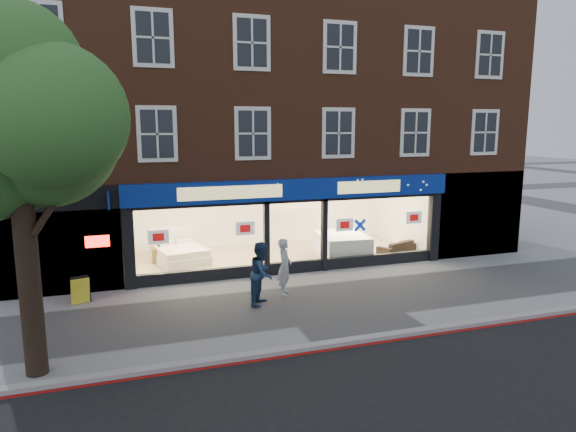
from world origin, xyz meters
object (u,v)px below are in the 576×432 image
sofa (397,247)px  pedestrian_grey (285,267)px  display_bed (180,253)px  a_board (81,290)px  pedestrian_blue (262,273)px  mattress_stack (342,245)px

sofa → pedestrian_grey: pedestrian_grey is taller
display_bed → pedestrian_grey: bearing=-71.5°
a_board → pedestrian_blue: 5.24m
pedestrian_blue → pedestrian_grey: bearing=-21.6°
display_bed → sofa: display_bed is taller
pedestrian_grey → pedestrian_blue: pedestrian_blue is taller
sofa → pedestrian_grey: size_ratio=1.00×
display_bed → a_board: 4.62m
display_bed → pedestrian_blue: bearing=-83.2°
mattress_stack → sofa: (2.22, -0.28, -0.18)m
pedestrian_blue → mattress_stack: bearing=-14.1°
display_bed → sofa: bearing=-21.6°
display_bed → a_board: bearing=-146.2°
mattress_stack → pedestrian_grey: size_ratio=1.34×
sofa → pedestrian_blue: bearing=7.2°
display_bed → pedestrian_grey: (2.63, -4.38, 0.43)m
pedestrian_blue → a_board: bearing=104.5°
sofa → a_board: a_board is taller
mattress_stack → a_board: mattress_stack is taller
a_board → display_bed: bearing=31.5°
display_bed → a_board: size_ratio=3.03×
sofa → pedestrian_grey: bearing=6.2°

